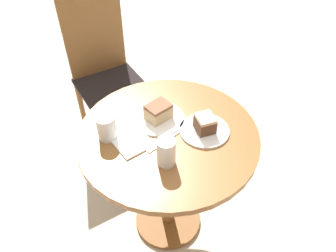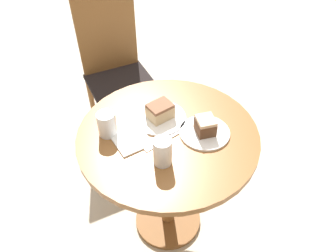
{
  "view_description": "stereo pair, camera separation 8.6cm",
  "coord_description": "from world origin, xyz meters",
  "px_view_note": "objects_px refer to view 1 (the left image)",
  "views": [
    {
      "loc": [
        -0.59,
        -0.84,
        1.73
      ],
      "look_at": [
        0.0,
        0.0,
        0.76
      ],
      "focal_mm": 35.0,
      "sensor_mm": 36.0,
      "label": 1
    },
    {
      "loc": [
        -0.51,
        -0.88,
        1.73
      ],
      "look_at": [
        0.0,
        0.0,
        0.76
      ],
      "focal_mm": 35.0,
      "sensor_mm": 36.0,
      "label": 2
    }
  ],
  "objects_px": {
    "cake_slice_near": "(158,111)",
    "glass_lemonade": "(166,153)",
    "chair": "(107,74)",
    "plate_near": "(159,118)",
    "glass_water": "(107,128)",
    "plate_far": "(204,130)",
    "cake_slice_far": "(205,123)"
  },
  "relations": [
    {
      "from": "chair",
      "to": "glass_water",
      "type": "height_order",
      "value": "chair"
    },
    {
      "from": "cake_slice_near",
      "to": "glass_water",
      "type": "bearing_deg",
      "value": 173.11
    },
    {
      "from": "glass_lemonade",
      "to": "glass_water",
      "type": "height_order",
      "value": "glass_lemonade"
    },
    {
      "from": "cake_slice_far",
      "to": "plate_near",
      "type": "bearing_deg",
      "value": 123.53
    },
    {
      "from": "plate_near",
      "to": "plate_far",
      "type": "relative_size",
      "value": 1.08
    },
    {
      "from": "chair",
      "to": "cake_slice_far",
      "type": "bearing_deg",
      "value": -84.47
    },
    {
      "from": "glass_lemonade",
      "to": "plate_far",
      "type": "bearing_deg",
      "value": 11.78
    },
    {
      "from": "plate_near",
      "to": "glass_water",
      "type": "distance_m",
      "value": 0.25
    },
    {
      "from": "plate_near",
      "to": "glass_lemonade",
      "type": "xyz_separation_m",
      "value": [
        -0.12,
        -0.23,
        0.05
      ]
    },
    {
      "from": "chair",
      "to": "cake_slice_near",
      "type": "xyz_separation_m",
      "value": [
        -0.1,
        -0.76,
        0.26
      ]
    },
    {
      "from": "plate_near",
      "to": "plate_far",
      "type": "xyz_separation_m",
      "value": [
        0.12,
        -0.18,
        0.0
      ]
    },
    {
      "from": "plate_near",
      "to": "cake_slice_near",
      "type": "height_order",
      "value": "cake_slice_near"
    },
    {
      "from": "chair",
      "to": "plate_far",
      "type": "relative_size",
      "value": 4.55
    },
    {
      "from": "cake_slice_near",
      "to": "glass_lemonade",
      "type": "distance_m",
      "value": 0.26
    },
    {
      "from": "cake_slice_near",
      "to": "cake_slice_far",
      "type": "relative_size",
      "value": 1.14
    },
    {
      "from": "plate_far",
      "to": "cake_slice_near",
      "type": "relative_size",
      "value": 1.89
    },
    {
      "from": "plate_near",
      "to": "glass_water",
      "type": "bearing_deg",
      "value": 173.11
    },
    {
      "from": "cake_slice_near",
      "to": "glass_water",
      "type": "relative_size",
      "value": 1.04
    },
    {
      "from": "cake_slice_near",
      "to": "glass_water",
      "type": "distance_m",
      "value": 0.24
    },
    {
      "from": "glass_lemonade",
      "to": "glass_water",
      "type": "xyz_separation_m",
      "value": [
        -0.12,
        0.26,
        -0.0
      ]
    },
    {
      "from": "cake_slice_far",
      "to": "glass_water",
      "type": "xyz_separation_m",
      "value": [
        -0.36,
        0.21,
        0.0
      ]
    },
    {
      "from": "plate_near",
      "to": "cake_slice_far",
      "type": "height_order",
      "value": "cake_slice_far"
    },
    {
      "from": "plate_far",
      "to": "cake_slice_far",
      "type": "xyz_separation_m",
      "value": [
        0.0,
        0.0,
        0.04
      ]
    },
    {
      "from": "plate_near",
      "to": "glass_lemonade",
      "type": "bearing_deg",
      "value": -117.04
    },
    {
      "from": "plate_far",
      "to": "glass_lemonade",
      "type": "xyz_separation_m",
      "value": [
        -0.24,
        -0.05,
        0.05
      ]
    },
    {
      "from": "cake_slice_near",
      "to": "plate_near",
      "type": "bearing_deg",
      "value": 0.0
    },
    {
      "from": "cake_slice_near",
      "to": "glass_water",
      "type": "height_order",
      "value": "glass_water"
    },
    {
      "from": "plate_far",
      "to": "cake_slice_near",
      "type": "bearing_deg",
      "value": 123.53
    },
    {
      "from": "chair",
      "to": "plate_far",
      "type": "distance_m",
      "value": 0.96
    },
    {
      "from": "chair",
      "to": "glass_lemonade",
      "type": "xyz_separation_m",
      "value": [
        -0.21,
        -0.99,
        0.27
      ]
    },
    {
      "from": "chair",
      "to": "cake_slice_far",
      "type": "relative_size",
      "value": 9.82
    },
    {
      "from": "plate_near",
      "to": "glass_water",
      "type": "xyz_separation_m",
      "value": [
        -0.24,
        0.03,
        0.05
      ]
    }
  ]
}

